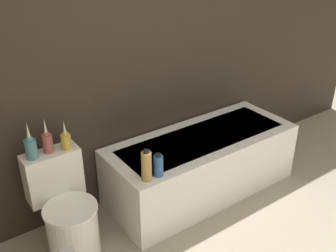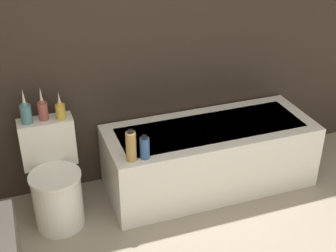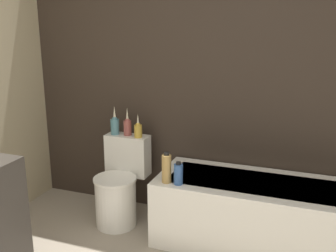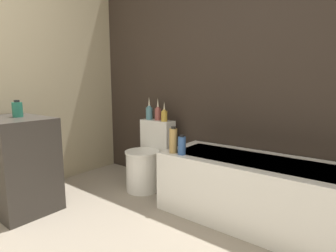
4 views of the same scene
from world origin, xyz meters
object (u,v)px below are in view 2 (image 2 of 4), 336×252
object	(u,v)px
toilet	(55,182)
bathtub	(209,156)
shampoo_bottle_tall	(131,146)
vase_bronze	(60,110)
vase_silver	(43,109)
shampoo_bottle_short	(145,148)
vase_gold	(26,112)

from	to	relation	value
toilet	bathtub	bearing A→B (deg)	0.90
shampoo_bottle_tall	vase_bronze	bearing A→B (deg)	137.01
vase_silver	vase_bronze	size ratio (longest dim) A/B	1.19
vase_bronze	shampoo_bottle_tall	xyz separation A→B (m)	(0.41, -0.38, -0.17)
shampoo_bottle_short	bathtub	bearing A→B (deg)	21.63
vase_silver	shampoo_bottle_tall	distance (m)	0.69
vase_gold	shampoo_bottle_short	xyz separation A→B (m)	(0.74, -0.40, -0.22)
vase_silver	shampoo_bottle_short	distance (m)	0.77
vase_bronze	shampoo_bottle_tall	size ratio (longest dim) A/B	0.88
vase_bronze	toilet	bearing A→B (deg)	-126.71
toilet	shampoo_bottle_short	world-z (taller)	toilet
vase_gold	vase_bronze	size ratio (longest dim) A/B	1.24
shampoo_bottle_short	vase_gold	bearing A→B (deg)	151.64
shampoo_bottle_tall	shampoo_bottle_short	bearing A→B (deg)	-1.92
toilet	vase_bronze	bearing A→B (deg)	53.29
vase_silver	shampoo_bottle_short	xyz separation A→B (m)	(0.62, -0.41, -0.21)
toilet	vase_bronze	distance (m)	0.53
bathtub	vase_silver	bearing A→B (deg)	172.22
shampoo_bottle_tall	shampoo_bottle_short	xyz separation A→B (m)	(0.10, -0.00, -0.03)
toilet	shampoo_bottle_tall	xyz separation A→B (m)	(0.52, -0.22, 0.32)
vase_bronze	bathtub	bearing A→B (deg)	-7.02
bathtub	vase_bronze	world-z (taller)	vase_bronze
bathtub	vase_bronze	bearing A→B (deg)	172.98
toilet	vase_bronze	xyz separation A→B (m)	(0.12, 0.16, 0.49)
vase_gold	shampoo_bottle_short	size ratio (longest dim) A/B	1.47
bathtub	shampoo_bottle_tall	bearing A→B (deg)	-161.30
bathtub	shampoo_bottle_tall	size ratio (longest dim) A/B	6.94
bathtub	shampoo_bottle_short	bearing A→B (deg)	-158.37
toilet	shampoo_bottle_short	xyz separation A→B (m)	(0.62, -0.22, 0.29)
toilet	shampoo_bottle_short	bearing A→B (deg)	-19.94
vase_bronze	shampoo_bottle_tall	distance (m)	0.58
vase_silver	shampoo_bottle_tall	bearing A→B (deg)	-38.05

